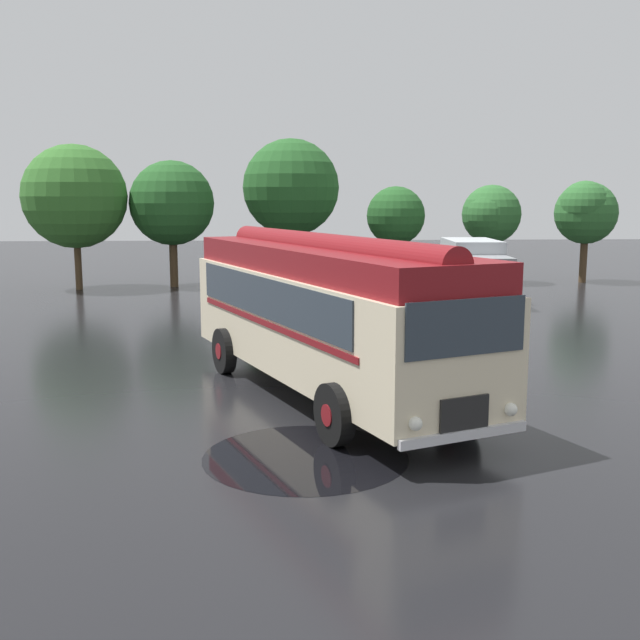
# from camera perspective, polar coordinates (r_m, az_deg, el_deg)

# --- Properties ---
(ground_plane) EXTENTS (120.00, 120.00, 0.00)m
(ground_plane) POSITION_cam_1_polar(r_m,az_deg,el_deg) (16.66, 1.77, -5.39)
(ground_plane) COLOR black
(vintage_bus) EXTENTS (6.08, 10.27, 3.49)m
(vintage_bus) POSITION_cam_1_polar(r_m,az_deg,el_deg) (15.92, 0.33, 0.88)
(vintage_bus) COLOR beige
(vintage_bus) RESTS_ON ground
(car_near_left) EXTENTS (2.21, 4.32, 1.66)m
(car_near_left) POSITION_cam_1_polar(r_m,az_deg,el_deg) (30.17, -4.12, 2.83)
(car_near_left) COLOR black
(car_near_left) RESTS_ON ground
(car_mid_left) EXTENTS (2.27, 4.35, 1.66)m
(car_mid_left) POSITION_cam_1_polar(r_m,az_deg,el_deg) (29.98, 0.73, 2.81)
(car_mid_left) COLOR black
(car_mid_left) RESTS_ON ground
(car_mid_right) EXTENTS (2.39, 4.39, 1.66)m
(car_mid_right) POSITION_cam_1_polar(r_m,az_deg,el_deg) (30.74, 6.50, 2.92)
(car_mid_right) COLOR black
(car_mid_right) RESTS_ON ground
(box_van) EXTENTS (2.58, 5.87, 2.50)m
(box_van) POSITION_cam_1_polar(r_m,az_deg,el_deg) (31.50, 11.68, 3.88)
(box_van) COLOR #B2B7BC
(box_van) RESTS_ON ground
(tree_far_left) EXTENTS (4.74, 4.74, 6.66)m
(tree_far_left) POSITION_cam_1_polar(r_m,az_deg,el_deg) (36.46, -18.08, 8.90)
(tree_far_left) COLOR #4C3823
(tree_far_left) RESTS_ON ground
(tree_left_of_centre) EXTENTS (4.00, 4.00, 5.99)m
(tree_left_of_centre) POSITION_cam_1_polar(r_m,az_deg,el_deg) (36.46, -11.18, 8.81)
(tree_left_of_centre) COLOR #4C3823
(tree_left_of_centre) RESTS_ON ground
(tree_centre) EXTENTS (4.70, 4.70, 7.08)m
(tree_centre) POSITION_cam_1_polar(r_m,az_deg,el_deg) (36.88, -2.27, 10.02)
(tree_centre) COLOR #4C3823
(tree_centre) RESTS_ON ground
(tree_right_of_centre) EXTENTS (2.86, 2.86, 4.80)m
(tree_right_of_centre) POSITION_cam_1_polar(r_m,az_deg,el_deg) (37.08, 5.81, 7.99)
(tree_right_of_centre) COLOR #4C3823
(tree_right_of_centre) RESTS_ON ground
(tree_far_right) EXTENTS (2.89, 2.90, 4.87)m
(tree_far_right) POSITION_cam_1_polar(r_m,az_deg,el_deg) (38.10, 12.86, 7.84)
(tree_far_right) COLOR #4C3823
(tree_far_right) RESTS_ON ground
(tree_extra_right) EXTENTS (3.10, 3.10, 5.07)m
(tree_extra_right) POSITION_cam_1_polar(r_m,az_deg,el_deg) (39.85, 19.57, 7.84)
(tree_extra_right) COLOR #4C3823
(tree_extra_right) RESTS_ON ground
(puddle_patch) EXTENTS (3.40, 3.40, 0.01)m
(puddle_patch) POSITION_cam_1_polar(r_m,az_deg,el_deg) (12.53, -1.10, -10.37)
(puddle_patch) COLOR black
(puddle_patch) RESTS_ON ground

